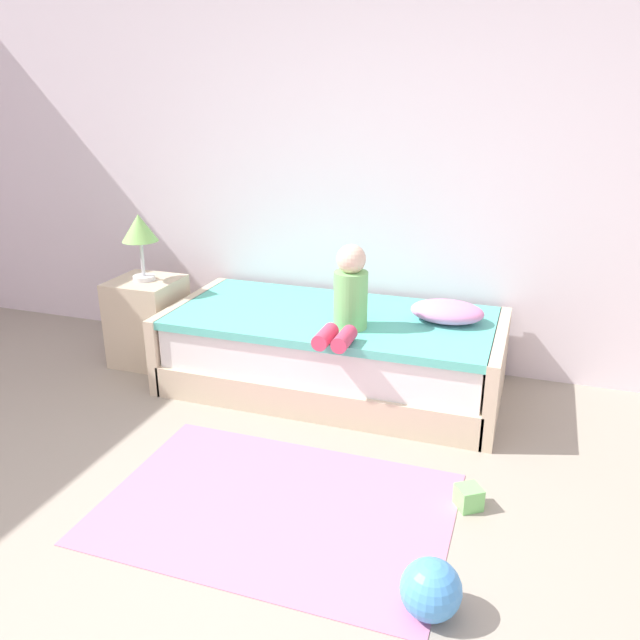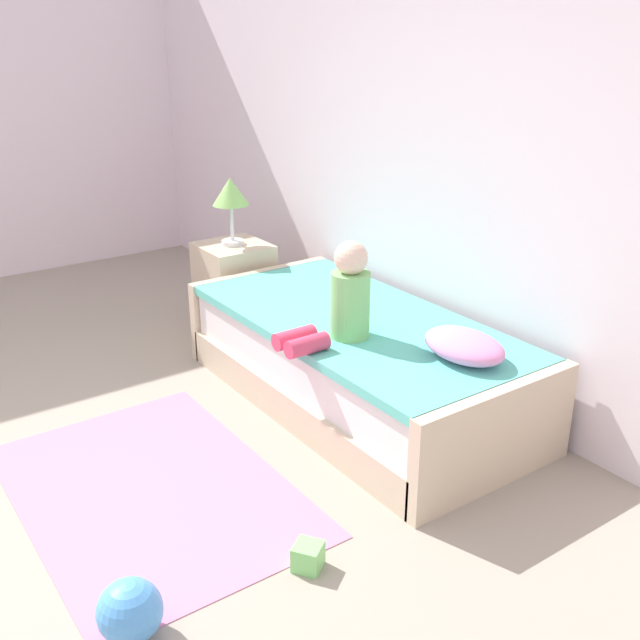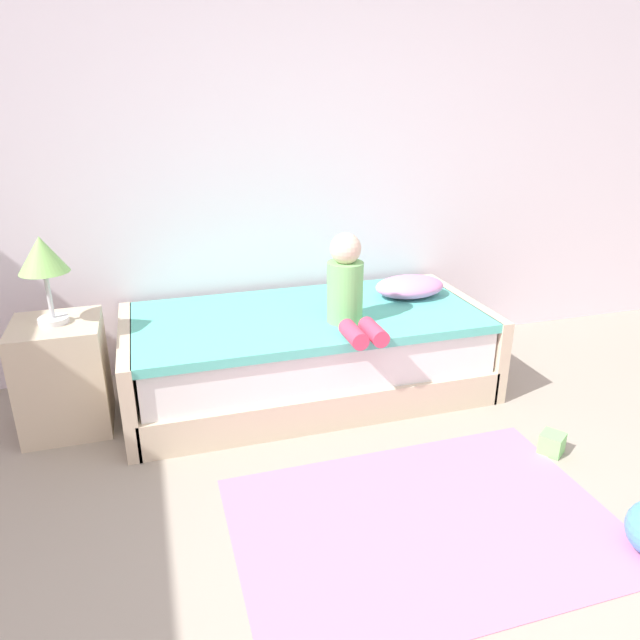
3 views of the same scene
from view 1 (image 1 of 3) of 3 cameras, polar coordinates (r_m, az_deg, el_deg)
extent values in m
plane|color=#9E9384|center=(2.66, -11.29, -24.40)|extent=(9.20, 9.20, 0.00)
cube|color=white|center=(4.34, 5.07, 14.82)|extent=(7.20, 0.10, 2.90)
cube|color=beige|center=(4.16, 1.12, -4.70)|extent=(2.00, 1.00, 0.20)
cube|color=white|center=(4.07, 1.14, -1.82)|extent=(1.94, 0.94, 0.25)
cube|color=#59C6B2|center=(4.02, 1.16, 0.16)|extent=(1.98, 0.98, 0.05)
cube|color=beige|center=(4.49, -11.33, -1.09)|extent=(0.07, 1.00, 0.50)
cube|color=beige|center=(3.94, 15.45, -4.58)|extent=(0.07, 1.00, 0.50)
cube|color=beige|center=(4.63, -15.02, -0.09)|extent=(0.44, 0.44, 0.60)
cylinder|color=silver|center=(4.54, -15.38, 3.65)|extent=(0.15, 0.15, 0.03)
cylinder|color=silver|center=(4.50, -15.54, 5.29)|extent=(0.02, 0.02, 0.24)
cone|color=#8CCC66|center=(4.46, -15.79, 7.90)|extent=(0.24, 0.24, 0.18)
cylinder|color=#7FC672|center=(3.75, 2.73, 1.79)|extent=(0.20, 0.20, 0.34)
sphere|color=beige|center=(3.68, 2.79, 5.44)|extent=(0.17, 0.17, 0.17)
cylinder|color=#D83F60|center=(3.53, 0.47, -1.49)|extent=(0.09, 0.22, 0.09)
cylinder|color=#D83F60|center=(3.50, 2.17, -1.71)|extent=(0.09, 0.22, 0.09)
ellipsoid|color=#EA8CC6|center=(3.94, 11.24, 0.74)|extent=(0.44, 0.30, 0.13)
sphere|color=#4C99E5|center=(2.58, 9.83, -22.54)|extent=(0.23, 0.23, 0.23)
cube|color=pink|center=(3.11, -3.89, -16.26)|extent=(1.60, 1.10, 0.01)
cube|color=#7FD872|center=(3.16, 13.09, -15.11)|extent=(0.15, 0.15, 0.11)
camera|label=2|loc=(2.20, 75.72, 9.23)|focal=41.82mm
camera|label=3|loc=(2.08, -56.55, 7.12)|focal=32.81mm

